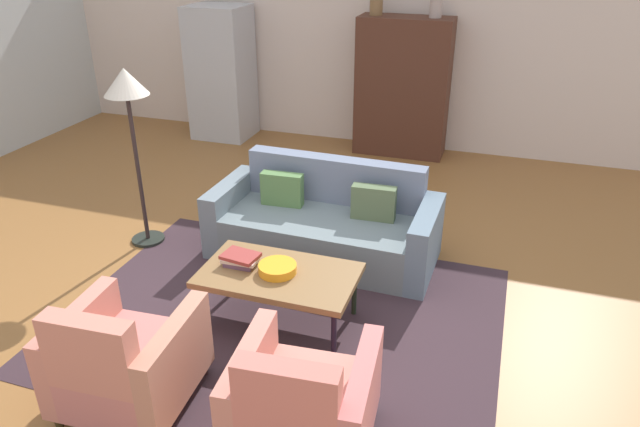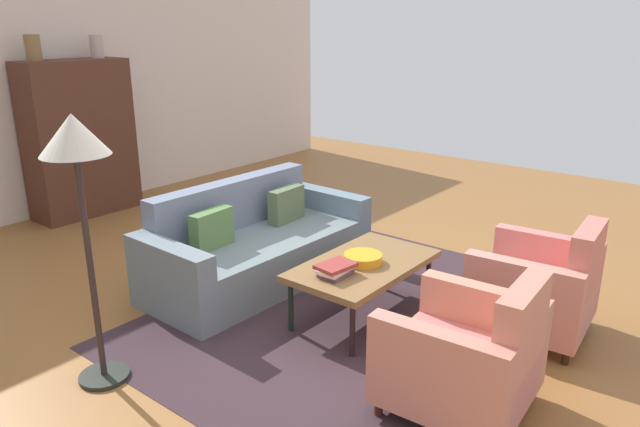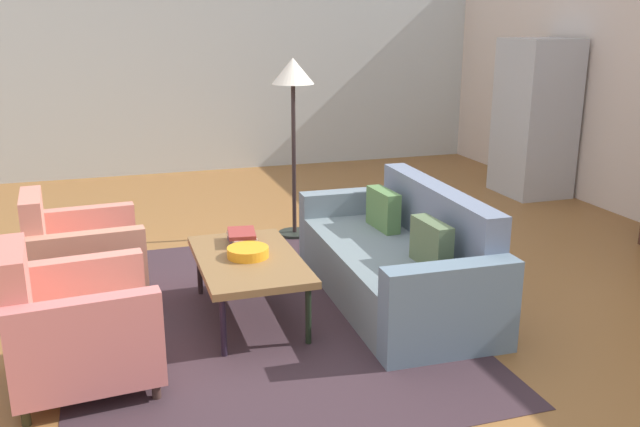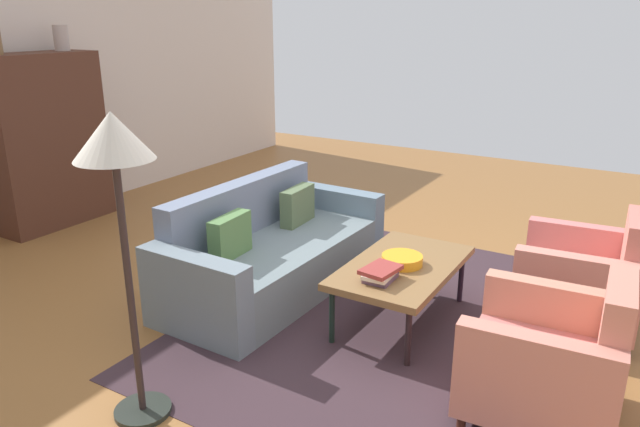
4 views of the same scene
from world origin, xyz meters
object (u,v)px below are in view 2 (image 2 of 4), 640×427
couch (254,247)px  vase_tall (33,48)px  coffee_table (363,267)px  fruit_bowl (363,258)px  cabinet (80,139)px  armchair_right (542,290)px  armchair_left (470,360)px  book_stack (336,269)px  vase_round (97,46)px  floor_lamp (77,161)px

couch → vase_tall: bearing=-83.1°
coffee_table → fruit_bowl: 0.07m
coffee_table → cabinet: 4.15m
armchair_right → fruit_bowl: armchair_right is taller
fruit_bowl → vase_tall: (-0.27, 4.12, 1.45)m
armchair_left → fruit_bowl: 1.31m
coffee_table → armchair_left: (-0.60, -1.17, -0.07)m
book_stack → fruit_bowl: bearing=-3.6°
vase_tall → vase_round: size_ratio=1.07×
armchair_right → vase_tall: vase_tall is taller
armchair_left → vase_round: vase_round is taller
armchair_right → vase_round: vase_round is taller
fruit_bowl → floor_lamp: floor_lamp is taller
armchair_right → vase_tall: (-0.88, 5.28, 1.60)m
couch → fruit_bowl: (-0.01, -1.19, 0.20)m
floor_lamp → coffee_table: bearing=-25.2°
couch → cabinet: size_ratio=1.18×
armchair_right → cabinet: bearing=90.5°
book_stack → armchair_right: bearing=-51.8°
fruit_bowl → book_stack: size_ratio=0.98×
floor_lamp → vase_round: bearing=56.0°
armchair_left → book_stack: size_ratio=2.93×
cabinet → vase_round: bearing=-0.8°
coffee_table → fruit_bowl: fruit_bowl is taller
armchair_right → book_stack: bearing=123.4°
vase_tall → cabinet: bearing=0.7°
coffee_table → cabinet: cabinet is taller
armchair_right → fruit_bowl: 1.33m
armchair_left → fruit_bowl: armchair_left is taller
armchair_right → vase_tall: size_ratio=3.17×
fruit_bowl → cabinet: cabinet is taller
book_stack → couch: bearing=74.3°
armchair_left → cabinet: 5.36m
coffee_table → armchair_right: bearing=-62.6°
armchair_left → couch: bearing=72.2°
floor_lamp → book_stack: bearing=-29.4°
couch → coffee_table: couch is taller
armchair_left → vase_round: 5.62m
armchair_right → fruit_bowl: bearing=113.0°
coffee_table → cabinet: size_ratio=0.67×
armchair_right → vase_tall: 5.59m
floor_lamp → cabinet: bearing=60.4°
cabinet → vase_round: size_ratio=6.92×
vase_round → floor_lamp: vase_round is taller
vase_tall → floor_lamp: (-1.47, -3.29, -0.49)m
couch → armchair_left: armchair_left is taller
floor_lamp → fruit_bowl: bearing=-25.3°
coffee_table → armchair_left: size_ratio=1.36×
book_stack → floor_lamp: (-1.43, 0.80, 0.94)m
couch → floor_lamp: 2.13m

